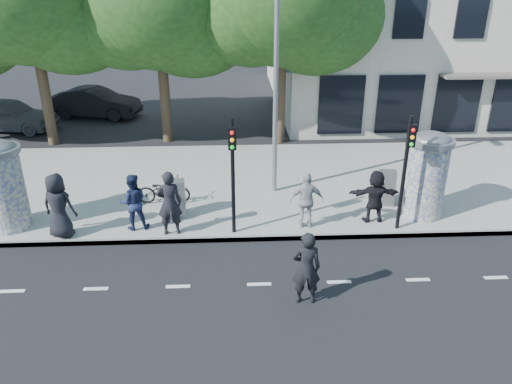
{
  "coord_description": "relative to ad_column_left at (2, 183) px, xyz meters",
  "views": [
    {
      "loc": [
        -0.57,
        -8.87,
        7.2
      ],
      "look_at": [
        0.02,
        3.5,
        1.56
      ],
      "focal_mm": 35.0,
      "sensor_mm": 36.0,
      "label": 1
    }
  ],
  "objects": [
    {
      "name": "ground",
      "position": [
        7.2,
        -4.5,
        -1.54
      ],
      "size": [
        120.0,
        120.0,
        0.0
      ],
      "primitive_type": "plane",
      "color": "black",
      "rests_on": "ground"
    },
    {
      "name": "sidewalk",
      "position": [
        7.2,
        3.0,
        -1.46
      ],
      "size": [
        40.0,
        8.0,
        0.15
      ],
      "primitive_type": "cube",
      "color": "gray",
      "rests_on": "ground"
    },
    {
      "name": "curb",
      "position": [
        7.2,
        -0.95,
        -1.46
      ],
      "size": [
        40.0,
        0.1,
        0.16
      ],
      "primitive_type": "cube",
      "color": "slate",
      "rests_on": "ground"
    },
    {
      "name": "lane_dash_far",
      "position": [
        7.2,
        -3.1,
        -1.53
      ],
      "size": [
        32.0,
        0.12,
        0.01
      ],
      "primitive_type": "cube",
      "color": "silver",
      "rests_on": "ground"
    },
    {
      "name": "ad_column_left",
      "position": [
        0.0,
        0.0,
        0.0
      ],
      "size": [
        1.36,
        1.36,
        2.65
      ],
      "color": "beige",
      "rests_on": "sidewalk"
    },
    {
      "name": "ad_column_right",
      "position": [
        12.4,
        0.2,
        0.0
      ],
      "size": [
        1.36,
        1.36,
        2.65
      ],
      "color": "beige",
      "rests_on": "sidewalk"
    },
    {
      "name": "traffic_pole_near",
      "position": [
        6.6,
        -0.71,
        0.69
      ],
      "size": [
        0.22,
        0.31,
        3.4
      ],
      "color": "black",
      "rests_on": "sidewalk"
    },
    {
      "name": "traffic_pole_far",
      "position": [
        11.4,
        -0.71,
        0.69
      ],
      "size": [
        0.22,
        0.31,
        3.4
      ],
      "color": "black",
      "rests_on": "sidewalk"
    },
    {
      "name": "street_lamp",
      "position": [
        8.0,
        2.13,
        3.26
      ],
      "size": [
        0.25,
        0.93,
        8.0
      ],
      "color": "slate",
      "rests_on": "sidewalk"
    },
    {
      "name": "ped_a",
      "position": [
        1.73,
        -0.65,
        -0.44
      ],
      "size": [
        1.04,
        0.8,
        1.9
      ],
      "primitive_type": "imported",
      "rotation": [
        0.0,
        0.0,
        2.91
      ],
      "color": "black",
      "rests_on": "sidewalk"
    },
    {
      "name": "ped_b",
      "position": [
        4.8,
        -0.65,
        -0.43
      ],
      "size": [
        0.75,
        0.54,
        1.92
      ],
      "primitive_type": "imported",
      "rotation": [
        0.0,
        0.0,
        3.26
      ],
      "color": "black",
      "rests_on": "sidewalk"
    },
    {
      "name": "ped_c",
      "position": [
        3.71,
        -0.28,
        -0.54
      ],
      "size": [
        0.92,
        0.77,
        1.69
      ],
      "primitive_type": "imported",
      "rotation": [
        0.0,
        0.0,
        3.32
      ],
      "color": "#1B2444",
      "rests_on": "sidewalk"
    },
    {
      "name": "ped_e",
      "position": [
        8.72,
        -0.44,
        -0.53
      ],
      "size": [
        1.01,
        0.58,
        1.71
      ],
      "primitive_type": "imported",
      "rotation": [
        0.0,
        0.0,
        3.16
      ],
      "color": "#A5A5A8",
      "rests_on": "sidewalk"
    },
    {
      "name": "ped_f",
      "position": [
        10.8,
        -0.17,
        -0.58
      ],
      "size": [
        1.51,
        0.56,
        1.62
      ],
      "primitive_type": "imported",
      "rotation": [
        0.0,
        0.0,
        3.13
      ],
      "color": "black",
      "rests_on": "sidewalk"
    },
    {
      "name": "man_road",
      "position": [
        8.24,
        -3.82,
        -0.62
      ],
      "size": [
        0.67,
        0.45,
        1.83
      ],
      "primitive_type": "imported",
      "rotation": [
        0.0,
        0.0,
        3.13
      ],
      "color": "black",
      "rests_on": "ground"
    },
    {
      "name": "bicycle",
      "position": [
        4.35,
        1.39,
        -0.94
      ],
      "size": [
        0.61,
        1.7,
        0.89
      ],
      "primitive_type": "imported",
      "rotation": [
        0.0,
        0.0,
        1.56
      ],
      "color": "black",
      "rests_on": "sidewalk"
    },
    {
      "name": "cabinet_left",
      "position": [
        4.85,
        0.44,
        -0.8
      ],
      "size": [
        0.59,
        0.45,
        1.18
      ],
      "primitive_type": "cube",
      "rotation": [
        0.0,
        0.0,
        0.07
      ],
      "color": "slate",
      "rests_on": "sidewalk"
    },
    {
      "name": "cabinet_right",
      "position": [
        11.49,
        0.97,
        -0.82
      ],
      "size": [
        0.62,
        0.5,
        1.14
      ],
      "primitive_type": "cube",
      "rotation": [
        0.0,
        0.0,
        -0.21
      ],
      "color": "slate",
      "rests_on": "sidewalk"
    },
    {
      "name": "car_left",
      "position": [
        -4.01,
        10.17,
        -0.77
      ],
      "size": [
        2.6,
        4.77,
        1.54
      ],
      "primitive_type": "imported",
      "rotation": [
        0.0,
        0.0,
        1.39
      ],
      "color": "#4D4E53",
      "rests_on": "ground"
    },
    {
      "name": "car_mid",
      "position": [
        -0.45,
        12.31,
        -0.79
      ],
      "size": [
        2.47,
        4.78,
        1.5
      ],
      "primitive_type": "imported",
      "rotation": [
        0.0,
        0.0,
        1.37
      ],
      "color": "black",
      "rests_on": "ground"
    }
  ]
}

